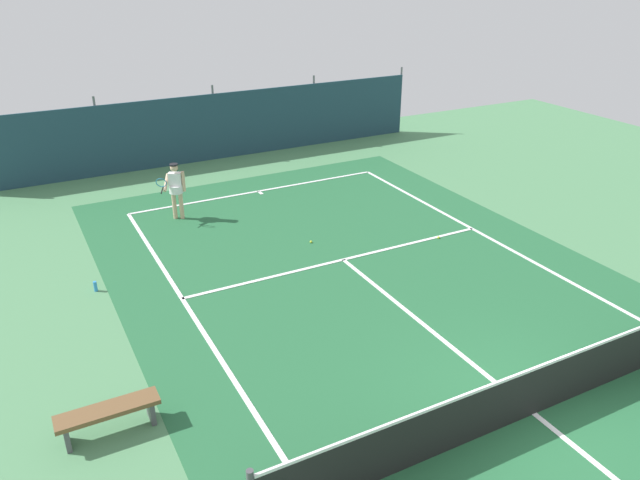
% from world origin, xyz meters
% --- Properties ---
extents(ground_plane, '(36.00, 36.00, 0.00)m').
position_xyz_m(ground_plane, '(0.00, 0.00, 0.00)').
color(ground_plane, '#4C8456').
extents(court_surface, '(11.02, 26.60, 0.01)m').
position_xyz_m(court_surface, '(0.00, 0.00, 0.00)').
color(court_surface, '#236038').
rests_on(court_surface, ground).
extents(tennis_net, '(10.12, 0.10, 1.10)m').
position_xyz_m(tennis_net, '(0.00, 0.00, 0.51)').
color(tennis_net, black).
rests_on(tennis_net, ground).
extents(back_fence, '(16.30, 0.98, 2.70)m').
position_xyz_m(back_fence, '(-0.00, 16.32, 0.67)').
color(back_fence, '#1E3D4C').
rests_on(back_fence, ground).
extents(tennis_player, '(0.86, 0.62, 1.64)m').
position_xyz_m(tennis_player, '(-2.89, 10.91, 0.96)').
color(tennis_player, '#D8AD8C').
rests_on(tennis_player, ground).
extents(tennis_ball_near_player, '(0.07, 0.07, 0.07)m').
position_xyz_m(tennis_ball_near_player, '(-0.26, 7.67, 0.03)').
color(tennis_ball_near_player, '#CCDB33').
rests_on(tennis_ball_near_player, ground).
extents(tennis_ball_midcourt, '(0.07, 0.07, 0.07)m').
position_xyz_m(tennis_ball_midcourt, '(2.89, 6.32, 0.03)').
color(tennis_ball_midcourt, '#CCDB33').
rests_on(tennis_ball_midcourt, ground).
extents(parked_car, '(2.33, 4.36, 1.68)m').
position_xyz_m(parked_car, '(-0.37, 18.02, 0.84)').
color(parked_car, navy).
rests_on(parked_car, ground).
extents(courtside_bench, '(1.60, 0.40, 0.49)m').
position_xyz_m(courtside_bench, '(-6.31, 2.82, 0.37)').
color(courtside_bench, brown).
rests_on(courtside_bench, ground).
extents(water_bottle, '(0.08, 0.08, 0.24)m').
position_xyz_m(water_bottle, '(-5.74, 7.66, 0.12)').
color(water_bottle, '#338CD8').
rests_on(water_bottle, ground).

